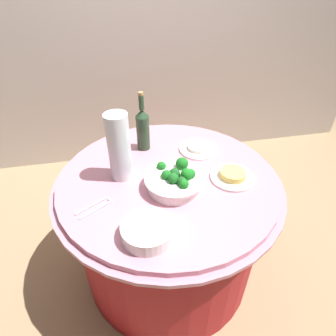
{
  "coord_description": "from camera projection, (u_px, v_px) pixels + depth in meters",
  "views": [
    {
      "loc": [
        -0.22,
        -1.09,
        1.62
      ],
      "look_at": [
        0.0,
        0.0,
        0.79
      ],
      "focal_mm": 30.04,
      "sensor_mm": 36.0,
      "label": 1
    }
  ],
  "objects": [
    {
      "name": "label_placard_front",
      "position": [
        118.0,
        138.0,
        1.66
      ],
      "size": [
        0.05,
        0.02,
        0.05
      ],
      "color": "white",
      "rests_on": "buffet_table"
    },
    {
      "name": "serving_tongs",
      "position": [
        95.0,
        207.0,
        1.24
      ],
      "size": [
        0.16,
        0.12,
        0.01
      ],
      "color": "silver",
      "rests_on": "buffet_table"
    },
    {
      "name": "decorative_fruit_vase",
      "position": [
        120.0,
        150.0,
        1.33
      ],
      "size": [
        0.11,
        0.11,
        0.34
      ],
      "color": "silver",
      "rests_on": "buffet_table"
    },
    {
      "name": "buffet_table",
      "position": [
        168.0,
        225.0,
        1.64
      ],
      "size": [
        1.16,
        1.16,
        0.74
      ],
      "color": "maroon",
      "rests_on": "ground_plane"
    },
    {
      "name": "food_plate_noodles",
      "position": [
        233.0,
        176.0,
        1.4
      ],
      "size": [
        0.22,
        0.22,
        0.04
      ],
      "color": "white",
      "rests_on": "buffet_table"
    },
    {
      "name": "back_wall",
      "position": [
        132.0,
        10.0,
        2.19
      ],
      "size": [
        4.4,
        0.1,
        2.6
      ],
      "primitive_type": "cube",
      "color": "beige",
      "rests_on": "ground_plane"
    },
    {
      "name": "broccoli_bowl",
      "position": [
        175.0,
        180.0,
        1.33
      ],
      "size": [
        0.28,
        0.28,
        0.11
      ],
      "color": "white",
      "rests_on": "buffet_table"
    },
    {
      "name": "wine_bottle",
      "position": [
        143.0,
        128.0,
        1.56
      ],
      "size": [
        0.07,
        0.07,
        0.34
      ],
      "color": "#243F27",
      "rests_on": "buffet_table"
    },
    {
      "name": "plate_stack",
      "position": [
        147.0,
        231.0,
        1.1
      ],
      "size": [
        0.21,
        0.21,
        0.06
      ],
      "color": "white",
      "rests_on": "buffet_table"
    },
    {
      "name": "ground_plane",
      "position": [
        168.0,
        263.0,
        1.86
      ],
      "size": [
        6.0,
        6.0,
        0.0
      ],
      "primitive_type": "plane",
      "color": "#9E7F5B"
    },
    {
      "name": "food_plate_rice",
      "position": [
        199.0,
        148.0,
        1.61
      ],
      "size": [
        0.22,
        0.22,
        0.03
      ],
      "color": "white",
      "rests_on": "buffet_table"
    }
  ]
}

